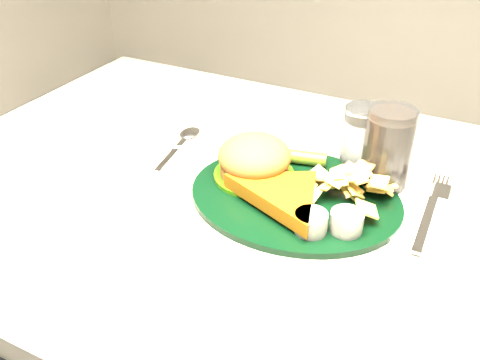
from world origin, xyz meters
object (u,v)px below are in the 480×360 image
Objects in this scene: dinner_plate at (296,179)px; cola_glass at (387,150)px; fork_napkin at (427,219)px; table at (266,354)px; water_glass at (362,137)px.

dinner_plate is 2.41× the size of cola_glass.
dinner_plate is 0.15m from cola_glass.
dinner_plate is at bearing -171.87° from fork_napkin.
dinner_plate is (0.04, 0.00, 0.41)m from table.
water_glass is (0.06, 0.15, 0.02)m from dinner_plate.
water_glass is at bearing 135.45° from cola_glass.
cola_glass is at bearing 38.27° from dinner_plate.
table is 6.36× the size of fork_napkin.
water_glass is at bearing 138.07° from fork_napkin.
cola_glass is at bearing 34.16° from table.
fork_napkin is (0.08, -0.07, -0.06)m from cola_glass.
cola_glass is (0.05, -0.05, 0.02)m from water_glass.
table is 0.48m from cola_glass.
water_glass reaches higher than table.
fork_napkin is at bearing -38.05° from cola_glass.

